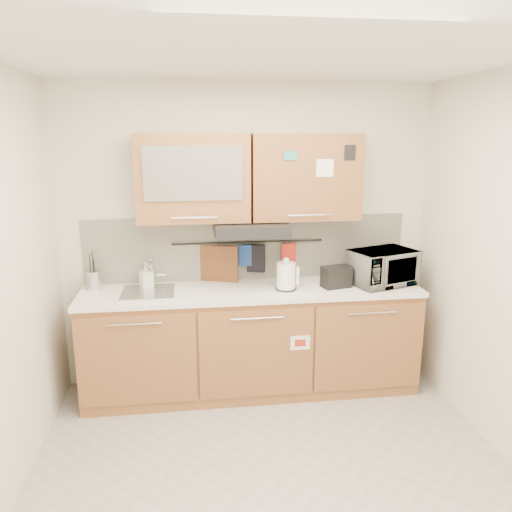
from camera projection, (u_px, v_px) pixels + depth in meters
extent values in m
plane|color=#9E9993|center=(275.00, 479.00, 3.23)|extent=(3.20, 3.20, 0.00)
plane|color=white|center=(279.00, 51.00, 2.61)|extent=(3.20, 3.20, 0.00)
plane|color=silver|center=(247.00, 237.00, 4.36)|extent=(3.20, 0.00, 3.20)
cube|color=#A26539|center=(252.00, 342.00, 4.28)|extent=(2.80, 0.60, 0.88)
cube|color=black|center=(252.00, 383.00, 4.37)|extent=(2.80, 0.54, 0.10)
cube|color=#9A5F37|center=(137.00, 361.00, 3.85)|extent=(0.91, 0.02, 0.74)
cylinder|color=silver|center=(134.00, 324.00, 3.76)|extent=(0.41, 0.01, 0.01)
cube|color=#9A5F37|center=(257.00, 354.00, 3.97)|extent=(0.91, 0.02, 0.74)
cylinder|color=silver|center=(257.00, 318.00, 3.87)|extent=(0.41, 0.01, 0.01)
cube|color=#9A5F37|center=(369.00, 347.00, 4.09)|extent=(0.91, 0.02, 0.74)
cylinder|color=silver|center=(372.00, 313.00, 3.99)|extent=(0.41, 0.01, 0.01)
cube|color=white|center=(252.00, 291.00, 4.16)|extent=(2.82, 0.62, 0.04)
cube|color=silver|center=(248.00, 248.00, 4.37)|extent=(2.80, 0.02, 0.56)
cube|color=#A26539|center=(193.00, 178.00, 4.01)|extent=(0.90, 0.35, 0.70)
cube|color=silver|center=(193.00, 173.00, 3.82)|extent=(0.76, 0.02, 0.42)
cube|color=#9A5F37|center=(305.00, 177.00, 4.13)|extent=(0.90, 0.35, 0.70)
cube|color=white|center=(325.00, 168.00, 3.95)|extent=(0.14, 0.00, 0.14)
cube|color=black|center=(251.00, 228.00, 4.09)|extent=(0.60, 0.46, 0.10)
cube|color=silver|center=(148.00, 293.00, 4.06)|extent=(0.42, 0.40, 0.03)
cylinder|color=silver|center=(151.00, 273.00, 4.18)|extent=(0.03, 0.03, 0.24)
cylinder|color=silver|center=(150.00, 264.00, 4.08)|extent=(0.02, 0.18, 0.02)
cylinder|color=black|center=(248.00, 242.00, 4.32)|extent=(1.30, 0.02, 0.02)
cylinder|color=silver|center=(94.00, 280.00, 4.13)|extent=(0.13, 0.13, 0.16)
cylinder|color=black|center=(91.00, 272.00, 4.12)|extent=(0.01, 0.01, 0.29)
cylinder|color=black|center=(95.00, 274.00, 4.10)|extent=(0.01, 0.01, 0.26)
cylinder|color=black|center=(94.00, 270.00, 4.13)|extent=(0.01, 0.01, 0.31)
cylinder|color=black|center=(91.00, 276.00, 4.10)|extent=(0.01, 0.01, 0.23)
cylinder|color=white|center=(286.00, 276.00, 4.11)|extent=(0.19, 0.19, 0.23)
sphere|color=white|center=(286.00, 261.00, 4.08)|extent=(0.05, 0.05, 0.05)
cube|color=white|center=(298.00, 276.00, 4.09)|extent=(0.03, 0.04, 0.14)
cylinder|color=black|center=(286.00, 288.00, 4.13)|extent=(0.18, 0.18, 0.01)
cube|color=black|center=(336.00, 277.00, 4.18)|extent=(0.26, 0.19, 0.18)
cube|color=black|center=(332.00, 268.00, 4.14)|extent=(0.09, 0.12, 0.01)
cube|color=black|center=(341.00, 267.00, 4.17)|extent=(0.09, 0.12, 0.01)
imported|color=#999999|center=(383.00, 267.00, 4.25)|extent=(0.63, 0.52, 0.30)
imported|color=#999999|center=(146.00, 275.00, 4.17)|extent=(0.13, 0.13, 0.21)
cube|color=brown|center=(219.00, 269.00, 4.33)|extent=(0.32, 0.13, 0.41)
cube|color=navy|center=(245.00, 255.00, 4.33)|extent=(0.11, 0.03, 0.19)
cube|color=black|center=(256.00, 258.00, 4.35)|extent=(0.16, 0.09, 0.24)
cube|color=red|center=(289.00, 253.00, 4.38)|extent=(0.13, 0.04, 0.16)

